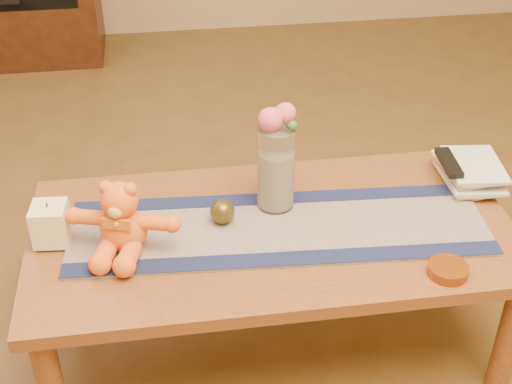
{
  "coord_description": "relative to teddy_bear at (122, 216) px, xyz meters",
  "views": [
    {
      "loc": [
        -0.29,
        -1.62,
        1.68
      ],
      "look_at": [
        -0.05,
        0.0,
        0.58
      ],
      "focal_mm": 49.79,
      "sensor_mm": 36.0,
      "label": 1
    }
  ],
  "objects": [
    {
      "name": "potpourri_fill",
      "position": [
        0.44,
        0.14,
        -0.01
      ],
      "size": [
        0.09,
        0.09,
        0.18
      ],
      "primitive_type": "cylinder",
      "color": "beige",
      "rests_on": "glass_vase"
    },
    {
      "name": "candle_wick",
      "position": [
        -0.2,
        0.06,
        0.02
      ],
      "size": [
        0.0,
        0.0,
        0.01
      ],
      "primitive_type": "cylinder",
      "rotation": [
        0.0,
        0.0,
        -0.09
      ],
      "color": "black",
      "rests_on": "pillar_candle"
    },
    {
      "name": "tv_remote",
      "position": [
        0.99,
        0.17,
        -0.02
      ],
      "size": [
        0.06,
        0.16,
        0.02
      ],
      "primitive_type": "cube",
      "rotation": [
        0.0,
        0.0,
        -0.07
      ],
      "color": "black",
      "rests_on": "book_top"
    },
    {
      "name": "book_upper",
      "position": [
        0.99,
        0.18,
        -0.06
      ],
      "size": [
        0.17,
        0.23,
        0.02
      ],
      "primitive_type": "imported",
      "rotation": [
        0.0,
        0.0,
        0.03
      ],
      "color": "beige",
      "rests_on": "book_lower"
    },
    {
      "name": "runner_border_far",
      "position": [
        0.45,
        0.17,
        -0.1
      ],
      "size": [
        1.2,
        0.14,
        0.0
      ],
      "primitive_type": "cube",
      "rotation": [
        0.0,
        0.0,
        -0.06
      ],
      "color": "#161C43",
      "rests_on": "persian_runner"
    },
    {
      "name": "blue_flower_back",
      "position": [
        0.45,
        0.17,
        0.19
      ],
      "size": [
        0.04,
        0.04,
        0.04
      ],
      "primitive_type": "sphere",
      "color": "#495E9E",
      "rests_on": "glass_vase"
    },
    {
      "name": "table_leg_fr",
      "position": [
        1.06,
        -0.26,
        -0.35
      ],
      "size": [
        0.07,
        0.07,
        0.41
      ],
      "primitive_type": "cylinder",
      "color": "brown",
      "rests_on": "floor"
    },
    {
      "name": "teddy_bear",
      "position": [
        0.0,
        0.0,
        0.0
      ],
      "size": [
        0.35,
        0.32,
        0.2
      ],
      "primitive_type": null,
      "rotation": [
        0.0,
        0.0,
        -0.29
      ],
      "color": "orange",
      "rests_on": "persian_runner"
    },
    {
      "name": "bronze_ball",
      "position": [
        0.28,
        0.07,
        -0.06
      ],
      "size": [
        0.09,
        0.09,
        0.07
      ],
      "primitive_type": "sphere",
      "rotation": [
        0.0,
        0.0,
        0.41
      ],
      "color": "#4A4118",
      "rests_on": "persian_runner"
    },
    {
      "name": "floor",
      "position": [
        0.42,
        0.03,
        -0.56
      ],
      "size": [
        5.5,
        5.5,
        0.0
      ],
      "primitive_type": "plane",
      "color": "#573B18",
      "rests_on": "ground"
    },
    {
      "name": "coffee_table_top",
      "position": [
        0.42,
        0.03,
        -0.13
      ],
      "size": [
        1.4,
        0.7,
        0.04
      ],
      "primitive_type": "cube",
      "color": "brown",
      "rests_on": "floor"
    },
    {
      "name": "book_top",
      "position": [
        1.0,
        0.18,
        -0.04
      ],
      "size": [
        0.19,
        0.24,
        0.02
      ],
      "primitive_type": "imported",
      "rotation": [
        0.0,
        0.0,
        -0.12
      ],
      "color": "beige",
      "rests_on": "book_upper"
    },
    {
      "name": "amber_dish",
      "position": [
        0.84,
        -0.24,
        -0.09
      ],
      "size": [
        0.12,
        0.12,
        0.03
      ],
      "primitive_type": "cylinder",
      "rotation": [
        0.0,
        0.0,
        -0.17
      ],
      "color": "#BF5914",
      "rests_on": "coffee_table_top"
    },
    {
      "name": "persian_runner",
      "position": [
        0.44,
        0.02,
        -0.1
      ],
      "size": [
        1.22,
        0.43,
        0.01
      ],
      "primitive_type": "cube",
      "rotation": [
        0.0,
        0.0,
        -0.06
      ],
      "color": "#1A204B",
      "rests_on": "coffee_table_top"
    },
    {
      "name": "table_leg_br",
      "position": [
        1.06,
        0.32,
        -0.35
      ],
      "size": [
        0.07,
        0.07,
        0.41
      ],
      "primitive_type": "cylinder",
      "color": "brown",
      "rests_on": "floor"
    },
    {
      "name": "rose_right",
      "position": [
        0.47,
        0.14,
        0.2
      ],
      "size": [
        0.06,
        0.06,
        0.06
      ],
      "primitive_type": "sphere",
      "color": "#E95278",
      "rests_on": "glass_vase"
    },
    {
      "name": "pillar_candle",
      "position": [
        -0.2,
        0.06,
        -0.04
      ],
      "size": [
        0.1,
        0.1,
        0.11
      ],
      "primitive_type": "cube",
      "rotation": [
        0.0,
        0.0,
        -0.09
      ],
      "color": "#FFEFBB",
      "rests_on": "persian_runner"
    },
    {
      "name": "blue_flower_side",
      "position": [
        0.41,
        0.16,
        0.18
      ],
      "size": [
        0.04,
        0.04,
        0.04
      ],
      "primitive_type": "sphere",
      "color": "#495E9E",
      "rests_on": "glass_vase"
    },
    {
      "name": "book_bottom",
      "position": [
        0.99,
        0.18,
        -0.1
      ],
      "size": [
        0.17,
        0.23,
        0.02
      ],
      "primitive_type": "imported",
      "rotation": [
        0.0,
        0.0,
        -0.02
      ],
      "color": "beige",
      "rests_on": "coffee_table_top"
    },
    {
      "name": "table_leg_bl",
      "position": [
        -0.22,
        0.32,
        -0.35
      ],
      "size": [
        0.07,
        0.07,
        0.41
      ],
      "primitive_type": "cylinder",
      "color": "brown",
      "rests_on": "floor"
    },
    {
      "name": "book_lower",
      "position": [
        1.0,
        0.17,
        -0.08
      ],
      "size": [
        0.2,
        0.25,
        0.02
      ],
      "primitive_type": "imported",
      "rotation": [
        0.0,
        0.0,
        -0.16
      ],
      "color": "beige",
      "rests_on": "book_bottom"
    },
    {
      "name": "runner_border_near",
      "position": [
        0.43,
        -0.12,
        -0.1
      ],
      "size": [
        1.2,
        0.14,
        0.0
      ],
      "primitive_type": "cube",
      "rotation": [
        0.0,
        0.0,
        -0.06
      ],
      "color": "#161C43",
      "rests_on": "persian_runner"
    },
    {
      "name": "rose_left",
      "position": [
        0.42,
        0.13,
        0.19
      ],
      "size": [
        0.07,
        0.07,
        0.07
      ],
      "primitive_type": "sphere",
      "color": "#E95278",
      "rests_on": "glass_vase"
    },
    {
      "name": "leaf_sprig",
      "position": [
        0.48,
        0.12,
        0.18
      ],
      "size": [
        0.03,
        0.03,
        0.03
      ],
      "primitive_type": "sphere",
      "color": "#33662D",
      "rests_on": "glass_vase"
    },
    {
      "name": "glass_vase",
      "position": [
        0.44,
        0.14,
        0.03
      ],
      "size": [
        0.11,
        0.11,
        0.26
      ],
      "primitive_type": "cylinder",
      "color": "silver",
      "rests_on": "persian_runner"
    }
  ]
}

